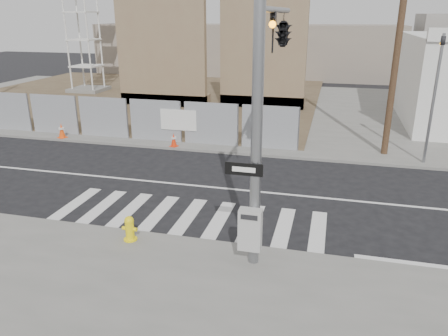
% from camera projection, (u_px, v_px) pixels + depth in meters
% --- Properties ---
extents(ground, '(100.00, 100.00, 0.00)m').
position_uv_depth(ground, '(211.00, 187.00, 16.03)').
color(ground, black).
rests_on(ground, ground).
extents(sidewalk_far, '(50.00, 20.00, 0.12)m').
position_uv_depth(sidewalk_far, '(269.00, 109.00, 28.80)').
color(sidewalk_far, slate).
rests_on(sidewalk_far, ground).
extents(signal_pole, '(0.96, 5.87, 7.00)m').
position_uv_depth(signal_pole, '(276.00, 61.00, 11.98)').
color(signal_pole, gray).
rests_on(signal_pole, sidewalk_near).
extents(far_signal_pole, '(0.16, 0.20, 5.60)m').
position_uv_depth(far_signal_pole, '(436.00, 82.00, 17.21)').
color(far_signal_pole, gray).
rests_on(far_signal_pole, sidewalk_far).
extents(chain_link_fence, '(24.60, 0.04, 2.00)m').
position_uv_depth(chain_link_fence, '(51.00, 114.00, 22.55)').
color(chain_link_fence, gray).
rests_on(chain_link_fence, sidewalk_far).
extents(concrete_wall_left, '(6.00, 1.30, 8.00)m').
position_uv_depth(concrete_wall_left, '(162.00, 56.00, 28.48)').
color(concrete_wall_left, '#7B624A').
rests_on(concrete_wall_left, sidewalk_far).
extents(concrete_wall_right, '(5.50, 1.30, 8.00)m').
position_uv_depth(concrete_wall_right, '(263.00, 57.00, 27.88)').
color(concrete_wall_right, '#7B624A').
rests_on(concrete_wall_right, sidewalk_far).
extents(utility_pole_right, '(1.60, 0.28, 10.00)m').
position_uv_depth(utility_pole_right, '(399.00, 35.00, 17.80)').
color(utility_pole_right, '#4D3624').
rests_on(utility_pole_right, sidewalk_far).
extents(fire_hydrant, '(0.44, 0.40, 0.71)m').
position_uv_depth(fire_hydrant, '(130.00, 228.00, 11.95)').
color(fire_hydrant, yellow).
rests_on(fire_hydrant, sidewalk_near).
extents(traffic_cone_b, '(0.50, 0.50, 0.74)m').
position_uv_depth(traffic_cone_b, '(62.00, 131.00, 21.85)').
color(traffic_cone_b, '#FF4C0D').
rests_on(traffic_cone_b, sidewalk_far).
extents(traffic_cone_c, '(0.42, 0.42, 0.72)m').
position_uv_depth(traffic_cone_c, '(146.00, 130.00, 22.05)').
color(traffic_cone_c, '#D9470B').
rests_on(traffic_cone_c, sidewalk_far).
extents(traffic_cone_d, '(0.42, 0.42, 0.64)m').
position_uv_depth(traffic_cone_d, '(174.00, 140.00, 20.44)').
color(traffic_cone_d, red).
rests_on(traffic_cone_d, sidewalk_far).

